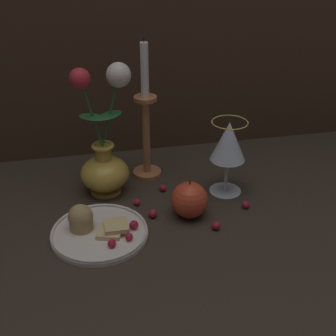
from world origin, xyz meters
TOP-DOWN VIEW (x-y plane):
  - ground_plane at (0.00, 0.00)m, footprint 2.40×2.40m
  - vase at (-0.12, 0.10)m, footprint 0.14×0.12m
  - plate_with_pastries at (-0.16, -0.07)m, footprint 0.21×0.21m
  - wine_glass at (0.17, 0.04)m, footprint 0.09×0.09m
  - candlestick at (-0.01, 0.17)m, footprint 0.07×0.07m
  - apple_beside_vase at (0.05, -0.04)m, footprint 0.08×0.08m
  - berry_near_plate at (-0.06, 0.03)m, footprint 0.02×0.02m
  - berry_front_center at (0.02, 0.08)m, footprint 0.02×0.02m
  - berry_by_glass_stem at (-0.03, -0.03)m, footprint 0.02×0.02m
  - berry_under_candlestick at (0.19, -0.04)m, footprint 0.02×0.02m
  - berry_far_right at (0.10, -0.10)m, footprint 0.02×0.02m

SIDE VIEW (x-z plane):
  - ground_plane at x=0.00m, z-range 0.00..0.00m
  - berry_near_plate at x=-0.06m, z-range 0.00..0.02m
  - berry_front_center at x=0.02m, z-range 0.00..0.02m
  - berry_under_candlestick at x=0.19m, z-range 0.00..0.02m
  - berry_far_right at x=0.10m, z-range 0.00..0.02m
  - berry_by_glass_stem at x=-0.03m, z-range 0.00..0.02m
  - plate_with_pastries at x=-0.16m, z-range -0.02..0.05m
  - apple_beside_vase at x=0.05m, z-range -0.01..0.09m
  - vase at x=-0.12m, z-range -0.06..0.26m
  - wine_glass at x=0.17m, z-range 0.04..0.22m
  - candlestick at x=-0.01m, z-range -0.04..0.32m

